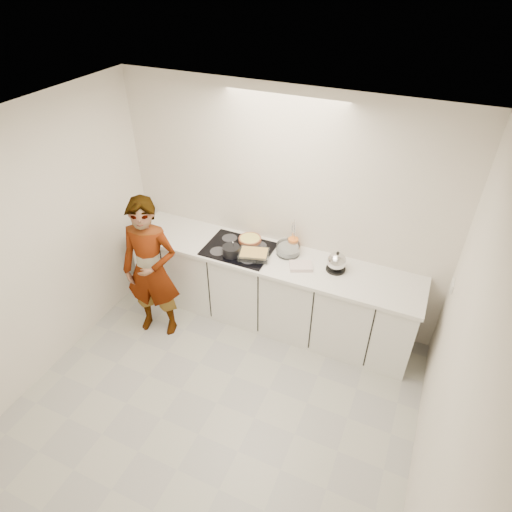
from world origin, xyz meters
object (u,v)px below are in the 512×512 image
at_px(utensil_crock, 293,244).
at_px(cook, 151,270).
at_px(hob, 239,249).
at_px(mixing_bowl, 288,249).
at_px(baking_dish, 254,254).
at_px(kettle, 337,262).
at_px(saucepan, 231,251).
at_px(tart_dish, 250,239).

distance_m(utensil_crock, cook, 1.53).
distance_m(hob, mixing_bowl, 0.54).
bearing_deg(baking_dish, cook, -150.45).
relative_size(baking_dish, kettle, 1.49).
height_order(saucepan, mixing_bowl, saucepan).
distance_m(saucepan, baking_dish, 0.24).
distance_m(kettle, utensil_crock, 0.55).
bearing_deg(saucepan, kettle, 11.04).
bearing_deg(mixing_bowl, utensil_crock, 79.24).
xyz_separation_m(tart_dish, mixing_bowl, (0.46, -0.03, 0.02)).
distance_m(tart_dish, kettle, 1.01).
distance_m(hob, kettle, 1.07).
bearing_deg(saucepan, tart_dish, 76.51).
xyz_separation_m(hob, cook, (-0.73, -0.61, -0.09)).
xyz_separation_m(mixing_bowl, cook, (-1.25, -0.75, -0.13)).
distance_m(hob, saucepan, 0.15).
bearing_deg(cook, tart_dish, 32.06).
xyz_separation_m(baking_dish, cook, (-0.94, -0.54, -0.13)).
relative_size(tart_dish, baking_dish, 0.85).
height_order(kettle, cook, cook).
height_order(hob, utensil_crock, utensil_crock).
relative_size(hob, tart_dish, 2.34).
relative_size(saucepan, cook, 0.12).
distance_m(baking_dish, mixing_bowl, 0.37).
height_order(saucepan, cook, cook).
distance_m(tart_dish, saucepan, 0.32).
bearing_deg(mixing_bowl, cook, -148.81).
bearing_deg(hob, tart_dish, 72.91).
xyz_separation_m(baking_dish, utensil_crock, (0.32, 0.32, 0.02)).
xyz_separation_m(baking_dish, kettle, (0.85, 0.15, 0.05)).
bearing_deg(tart_dish, kettle, -5.80).
bearing_deg(baking_dish, mixing_bowl, 35.96).
bearing_deg(mixing_bowl, hob, -164.21).
height_order(mixing_bowl, kettle, kettle).
bearing_deg(mixing_bowl, baking_dish, -144.04).
bearing_deg(kettle, hob, -175.91).
distance_m(saucepan, utensil_crock, 0.67).
xyz_separation_m(kettle, utensil_crock, (-0.52, 0.17, -0.03)).
xyz_separation_m(hob, baking_dish, (0.22, -0.07, 0.04)).
distance_m(mixing_bowl, kettle, 0.55).
bearing_deg(hob, baking_dish, -18.77).
bearing_deg(utensil_crock, mixing_bowl, -100.76).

